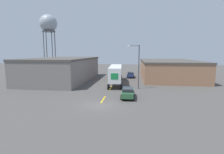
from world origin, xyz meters
The scene contains 9 objects.
ground_plane centered at (0.00, 0.00, 0.00)m, with size 160.00×160.00×0.00m, color #4C4947.
road_centerline centered at (0.00, 10.87, 0.00)m, with size 0.20×20.00×0.01m.
warehouse_left centered at (-12.68, 19.20, 2.72)m, with size 12.52×23.52×5.43m.
warehouse_right centered at (13.35, 26.48, 2.35)m, with size 13.85×23.60×4.69m.
semi_truck centered at (0.43, 16.25, 2.35)m, with size 3.59×14.95×3.89m.
parked_car_right_far centered at (3.46, 25.87, 0.80)m, with size 1.94×4.44×1.49m.
parked_car_right_near centered at (3.46, 4.15, 0.80)m, with size 1.94×4.44×1.49m.
water_tower centered at (-26.48, 40.22, 16.89)m, with size 6.21×6.21×20.25m.
street_lamp centered at (4.94, 11.05, 4.63)m, with size 2.21×0.32×8.05m.
Camera 1 is at (4.25, -21.22, 6.62)m, focal length 28.00 mm.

